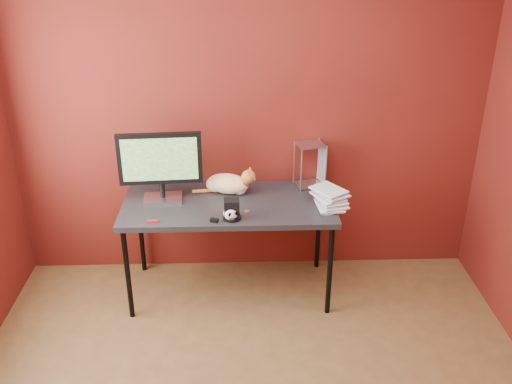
{
  "coord_description": "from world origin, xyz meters",
  "views": [
    {
      "loc": [
        -0.07,
        -2.25,
        2.57
      ],
      "look_at": [
        0.04,
        1.15,
        0.93
      ],
      "focal_mm": 40.0,
      "sensor_mm": 36.0,
      "label": 1
    }
  ],
  "objects_px": {
    "skull_mug": "(231,213)",
    "desk": "(229,208)",
    "book_stack": "(324,111)",
    "monitor": "(160,163)",
    "cat": "(228,183)",
    "speaker": "(232,210)"
  },
  "relations": [
    {
      "from": "skull_mug",
      "to": "desk",
      "type": "bearing_deg",
      "value": 75.68
    },
    {
      "from": "book_stack",
      "to": "monitor",
      "type": "bearing_deg",
      "value": 171.79
    },
    {
      "from": "desk",
      "to": "book_stack",
      "type": "height_order",
      "value": "book_stack"
    },
    {
      "from": "cat",
      "to": "book_stack",
      "type": "bearing_deg",
      "value": -4.46
    },
    {
      "from": "cat",
      "to": "speaker",
      "type": "xyz_separation_m",
      "value": [
        0.03,
        -0.4,
        -0.01
      ]
    },
    {
      "from": "desk",
      "to": "speaker",
      "type": "distance_m",
      "value": 0.27
    },
    {
      "from": "speaker",
      "to": "monitor",
      "type": "bearing_deg",
      "value": 146.49
    },
    {
      "from": "cat",
      "to": "book_stack",
      "type": "xyz_separation_m",
      "value": [
        0.63,
        -0.25,
        0.62
      ]
    },
    {
      "from": "desk",
      "to": "skull_mug",
      "type": "xyz_separation_m",
      "value": [
        0.02,
        -0.27,
        0.1
      ]
    },
    {
      "from": "desk",
      "to": "cat",
      "type": "xyz_separation_m",
      "value": [
        -0.0,
        0.15,
        0.13
      ]
    },
    {
      "from": "cat",
      "to": "speaker",
      "type": "relative_size",
      "value": 3.26
    },
    {
      "from": "monitor",
      "to": "speaker",
      "type": "relative_size",
      "value": 4.11
    },
    {
      "from": "desk",
      "to": "monitor",
      "type": "height_order",
      "value": "monitor"
    },
    {
      "from": "book_stack",
      "to": "cat",
      "type": "bearing_deg",
      "value": 158.04
    },
    {
      "from": "book_stack",
      "to": "desk",
      "type": "bearing_deg",
      "value": 170.89
    },
    {
      "from": "skull_mug",
      "to": "book_stack",
      "type": "height_order",
      "value": "book_stack"
    },
    {
      "from": "cat",
      "to": "speaker",
      "type": "distance_m",
      "value": 0.4
    },
    {
      "from": "cat",
      "to": "monitor",
      "type": "bearing_deg",
      "value": -150.88
    },
    {
      "from": "monitor",
      "to": "speaker",
      "type": "height_order",
      "value": "monitor"
    },
    {
      "from": "monitor",
      "to": "cat",
      "type": "xyz_separation_m",
      "value": [
        0.47,
        0.1,
        -0.21
      ]
    },
    {
      "from": "monitor",
      "to": "book_stack",
      "type": "height_order",
      "value": "book_stack"
    },
    {
      "from": "monitor",
      "to": "skull_mug",
      "type": "relative_size",
      "value": 5.43
    }
  ]
}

